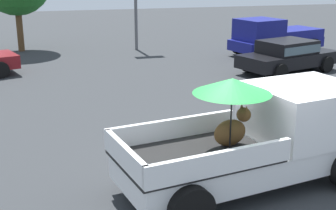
{
  "coord_description": "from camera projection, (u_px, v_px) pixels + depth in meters",
  "views": [
    {
      "loc": [
        -3.77,
        -7.53,
        4.17
      ],
      "look_at": [
        -0.93,
        2.24,
        1.1
      ],
      "focal_mm": 49.0,
      "sensor_mm": 36.0,
      "label": 1
    }
  ],
  "objects": [
    {
      "name": "pickup_truck_red",
      "position": [
        274.0,
        37.0,
        22.54
      ],
      "size": [
        5.1,
        3.1,
        1.8
      ],
      "rotation": [
        0.0,
        0.0,
        3.4
      ],
      "color": "black",
      "rests_on": "ground"
    },
    {
      "name": "parked_sedan_far",
      "position": [
        288.0,
        54.0,
        18.73
      ],
      "size": [
        4.63,
        2.94,
        1.33
      ],
      "rotation": [
        0.0,
        0.0,
        0.3
      ],
      "color": "black",
      "rests_on": "ground"
    },
    {
      "name": "pickup_truck_main",
      "position": [
        266.0,
        135.0,
        9.04
      ],
      "size": [
        5.29,
        2.93,
        2.25
      ],
      "rotation": [
        0.0,
        0.0,
        0.17
      ],
      "color": "black",
      "rests_on": "ground"
    },
    {
      "name": "ground_plane",
      "position": [
        244.0,
        185.0,
        9.13
      ],
      "size": [
        80.0,
        80.0,
        0.0
      ],
      "primitive_type": "plane",
      "color": "#2D3033"
    }
  ]
}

